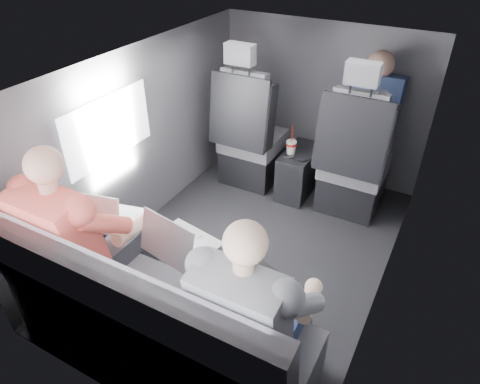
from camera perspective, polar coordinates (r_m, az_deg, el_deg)
The scene contains 19 objects.
floor at distance 3.13m, azimuth 1.47°, elevation -7.85°, with size 2.60×2.60×0.00m, color black.
ceiling at distance 2.45m, azimuth 1.94°, elevation 16.39°, with size 2.60×2.60×0.00m, color #B2B2AD.
panel_left at distance 3.19m, azimuth -12.98°, elevation 6.70°, with size 0.02×2.60×1.35m, color #56565B.
panel_right at distance 2.53m, azimuth 20.16°, elevation -2.45°, with size 0.02×2.60×1.35m, color #56565B.
panel_front at distance 3.82m, azimuth 10.79°, elevation 11.63°, with size 1.80×0.02×1.35m, color #56565B.
panel_back at distance 1.93m, azimuth -16.91°, elevation -15.22°, with size 1.80×0.02×1.35m, color #56565B.
side_window at distance 2.89m, azimuth -17.03°, elevation 8.09°, with size 0.02×0.75×0.42m, color white.
seatbelt at distance 3.10m, azimuth 15.00°, elevation 8.23°, with size 0.05×0.01×0.65m, color black.
front_seat_left at distance 3.70m, azimuth 1.33°, elevation 6.78°, with size 0.52×0.58×1.26m.
front_seat_right at distance 3.43m, azimuth 14.81°, elevation 3.28°, with size 0.52×0.58×1.26m.
center_console at distance 3.67m, azimuth 7.83°, elevation 2.65°, with size 0.24×0.48×0.41m.
rear_bench at distance 2.31m, azimuth -11.20°, elevation -17.50°, with size 1.60×0.57×0.92m.
soda_cup at distance 3.49m, azimuth 6.84°, elevation 5.95°, with size 0.09×0.09×0.26m.
laptop_white at distance 2.53m, azimuth -17.28°, elevation -3.04°, with size 0.35×0.35×0.23m.
laptop_silver at distance 2.26m, azimuth -8.16°, elevation -6.60°, with size 0.38×0.36×0.25m.
laptop_black at distance 2.00m, azimuth 3.71°, elevation -12.87°, with size 0.35×0.35×0.22m.
passenger_rear_left at distance 2.40m, azimuth -20.03°, elevation -5.95°, with size 0.50×0.62×1.22m.
passenger_rear_right at distance 1.93m, azimuth 2.12°, elevation -15.95°, with size 0.47×0.60×1.18m.
passenger_front_right at distance 3.51m, azimuth 17.14°, elevation 9.98°, with size 0.40×0.40×0.80m.
Camera 1 is at (1.05, -2.09, 2.09)m, focal length 32.00 mm.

